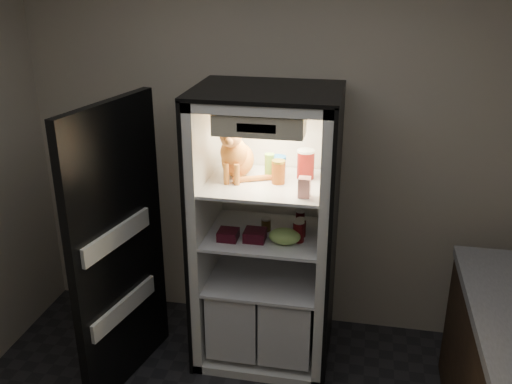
{
  "coord_description": "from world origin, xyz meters",
  "views": [
    {
      "loc": [
        0.59,
        -1.96,
        2.57
      ],
      "look_at": [
        -0.06,
        1.32,
        1.22
      ],
      "focal_mm": 40.0,
      "sensor_mm": 36.0,
      "label": 1
    }
  ],
  "objects_px": {
    "salsa_jar": "(278,172)",
    "soda_can_b": "(301,227)",
    "refrigerator": "(267,248)",
    "soda_can_a": "(300,219)",
    "berry_box_right": "(255,235)",
    "berry_box_left": "(228,235)",
    "soda_can_c": "(299,232)",
    "parmesan_shaker": "(269,166)",
    "cream_carton": "(304,187)",
    "tabby_cat": "(236,155)",
    "grape_bag": "(285,236)",
    "mayo_tub": "(278,167)",
    "condiment_jar": "(266,224)",
    "pepper_jar": "(306,164)"
  },
  "relations": [
    {
      "from": "soda_can_c",
      "to": "berry_box_right",
      "type": "xyz_separation_m",
      "value": [
        -0.27,
        -0.04,
        -0.03
      ]
    },
    {
      "from": "salsa_jar",
      "to": "cream_carton",
      "type": "distance_m",
      "value": 0.26
    },
    {
      "from": "salsa_jar",
      "to": "soda_can_c",
      "type": "height_order",
      "value": "salsa_jar"
    },
    {
      "from": "parmesan_shaker",
      "to": "condiment_jar",
      "type": "distance_m",
      "value": 0.39
    },
    {
      "from": "soda_can_c",
      "to": "berry_box_right",
      "type": "bearing_deg",
      "value": -172.27
    },
    {
      "from": "salsa_jar",
      "to": "grape_bag",
      "type": "relative_size",
      "value": 0.76
    },
    {
      "from": "condiment_jar",
      "to": "refrigerator",
      "type": "bearing_deg",
      "value": 90.11
    },
    {
      "from": "grape_bag",
      "to": "refrigerator",
      "type": "bearing_deg",
      "value": 127.56
    },
    {
      "from": "refrigerator",
      "to": "berry_box_left",
      "type": "relative_size",
      "value": 15.18
    },
    {
      "from": "grape_bag",
      "to": "salsa_jar",
      "type": "bearing_deg",
      "value": 117.21
    },
    {
      "from": "refrigerator",
      "to": "grape_bag",
      "type": "distance_m",
      "value": 0.31
    },
    {
      "from": "parmesan_shaker",
      "to": "cream_carton",
      "type": "bearing_deg",
      "value": -45.91
    },
    {
      "from": "parmesan_shaker",
      "to": "soda_can_c",
      "type": "bearing_deg",
      "value": -35.52
    },
    {
      "from": "salsa_jar",
      "to": "parmesan_shaker",
      "type": "bearing_deg",
      "value": 133.48
    },
    {
      "from": "refrigerator",
      "to": "tabby_cat",
      "type": "bearing_deg",
      "value": -172.9
    },
    {
      "from": "berry_box_left",
      "to": "soda_can_a",
      "type": "bearing_deg",
      "value": 33.05
    },
    {
      "from": "berry_box_right",
      "to": "mayo_tub",
      "type": "bearing_deg",
      "value": 64.52
    },
    {
      "from": "tabby_cat",
      "to": "soda_can_a",
      "type": "distance_m",
      "value": 0.61
    },
    {
      "from": "soda_can_a",
      "to": "soda_can_c",
      "type": "distance_m",
      "value": 0.22
    },
    {
      "from": "tabby_cat",
      "to": "condiment_jar",
      "type": "height_order",
      "value": "tabby_cat"
    },
    {
      "from": "refrigerator",
      "to": "cream_carton",
      "type": "height_order",
      "value": "refrigerator"
    },
    {
      "from": "parmesan_shaker",
      "to": "soda_can_c",
      "type": "distance_m",
      "value": 0.45
    },
    {
      "from": "soda_can_a",
      "to": "condiment_jar",
      "type": "bearing_deg",
      "value": -154.22
    },
    {
      "from": "tabby_cat",
      "to": "salsa_jar",
      "type": "bearing_deg",
      "value": -7.79
    },
    {
      "from": "grape_bag",
      "to": "berry_box_left",
      "type": "bearing_deg",
      "value": -178.3
    },
    {
      "from": "tabby_cat",
      "to": "condiment_jar",
      "type": "xyz_separation_m",
      "value": [
        0.2,
        -0.0,
        -0.46
      ]
    },
    {
      "from": "tabby_cat",
      "to": "cream_carton",
      "type": "distance_m",
      "value": 0.52
    },
    {
      "from": "soda_can_c",
      "to": "grape_bag",
      "type": "relative_size",
      "value": 0.67
    },
    {
      "from": "soda_can_c",
      "to": "grape_bag",
      "type": "xyz_separation_m",
      "value": [
        -0.08,
        -0.05,
        -0.02
      ]
    },
    {
      "from": "cream_carton",
      "to": "soda_can_b",
      "type": "distance_m",
      "value": 0.4
    },
    {
      "from": "refrigerator",
      "to": "cream_carton",
      "type": "distance_m",
      "value": 0.67
    },
    {
      "from": "parmesan_shaker",
      "to": "soda_can_a",
      "type": "relative_size",
      "value": 1.49
    },
    {
      "from": "salsa_jar",
      "to": "grape_bag",
      "type": "bearing_deg",
      "value": -62.79
    },
    {
      "from": "mayo_tub",
      "to": "salsa_jar",
      "type": "height_order",
      "value": "salsa_jar"
    },
    {
      "from": "salsa_jar",
      "to": "soda_can_b",
      "type": "bearing_deg",
      "value": -1.95
    },
    {
      "from": "pepper_jar",
      "to": "soda_can_a",
      "type": "distance_m",
      "value": 0.39
    },
    {
      "from": "berry_box_right",
      "to": "refrigerator",
      "type": "bearing_deg",
      "value": 76.57
    },
    {
      "from": "soda_can_c",
      "to": "cream_carton",
      "type": "bearing_deg",
      "value": -70.74
    },
    {
      "from": "refrigerator",
      "to": "berry_box_left",
      "type": "bearing_deg",
      "value": -136.25
    },
    {
      "from": "salsa_jar",
      "to": "berry_box_right",
      "type": "height_order",
      "value": "salsa_jar"
    },
    {
      "from": "refrigerator",
      "to": "soda_can_b",
      "type": "distance_m",
      "value": 0.32
    },
    {
      "from": "refrigerator",
      "to": "soda_can_a",
      "type": "height_order",
      "value": "refrigerator"
    },
    {
      "from": "parmesan_shaker",
      "to": "refrigerator",
      "type": "bearing_deg",
      "value": -141.08
    },
    {
      "from": "grape_bag",
      "to": "berry_box_right",
      "type": "xyz_separation_m",
      "value": [
        -0.19,
        0.01,
        -0.02
      ]
    },
    {
      "from": "cream_carton",
      "to": "berry_box_right",
      "type": "xyz_separation_m",
      "value": [
        -0.31,
        0.07,
        -0.38
      ]
    },
    {
      "from": "mayo_tub",
      "to": "soda_can_b",
      "type": "xyz_separation_m",
      "value": [
        0.17,
        -0.11,
        -0.36
      ]
    },
    {
      "from": "mayo_tub",
      "to": "grape_bag",
      "type": "bearing_deg",
      "value": -70.27
    },
    {
      "from": "refrigerator",
      "to": "berry_box_right",
      "type": "distance_m",
      "value": 0.26
    },
    {
      "from": "parmesan_shaker",
      "to": "soda_can_c",
      "type": "xyz_separation_m",
      "value": [
        0.22,
        -0.15,
        -0.36
      ]
    },
    {
      "from": "berry_box_right",
      "to": "condiment_jar",
      "type": "bearing_deg",
      "value": 74.07
    }
  ]
}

